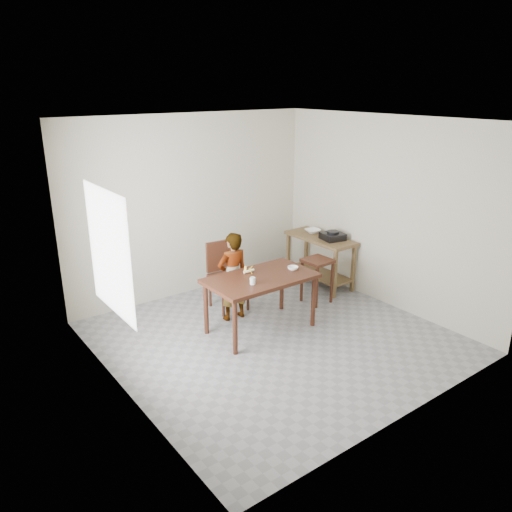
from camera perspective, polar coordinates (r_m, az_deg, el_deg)
floor at (r=6.49m, az=2.14°, el=-9.47°), size 4.00×4.00×0.04m
ceiling at (r=5.71m, az=2.49°, el=15.43°), size 4.00×4.00×0.04m
wall_back at (r=7.58m, az=-7.38°, el=5.72°), size 4.00×0.04×2.70m
wall_front at (r=4.66m, az=18.12°, el=-3.75°), size 4.00×0.04×2.70m
wall_left at (r=5.01m, az=-16.01°, el=-1.94°), size 0.04×4.00×2.70m
wall_right at (r=7.36m, az=14.68°, el=4.84°), size 0.04×4.00×2.70m
window_pane at (r=5.15m, az=-16.46°, el=0.38°), size 0.02×1.10×1.30m
dining_table at (r=6.53m, az=0.53°, el=-5.42°), size 1.40×0.80×0.75m
prep_counter at (r=8.06m, az=7.28°, el=-0.52°), size 0.50×1.20×0.80m
child at (r=6.75m, az=-2.68°, el=-2.36°), size 0.46×0.32×1.24m
dining_chair at (r=7.11m, az=-3.16°, el=-2.40°), size 0.50×0.50×0.97m
stool at (r=7.42m, az=6.96°, el=-2.81°), size 0.39×0.39×0.67m
glass_tumbler at (r=6.13m, az=-0.39°, el=-2.85°), size 0.08×0.08×0.09m
small_bowl at (r=6.62m, az=4.24°, el=-1.40°), size 0.17×0.17×0.05m
banana at (r=6.49m, az=-0.82°, el=-1.69°), size 0.18×0.14×0.06m
serving_bowl at (r=8.12m, az=6.51°, el=2.86°), size 0.27×0.27×0.06m
gas_burner at (r=7.80m, az=8.75°, el=2.24°), size 0.37×0.37×0.10m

